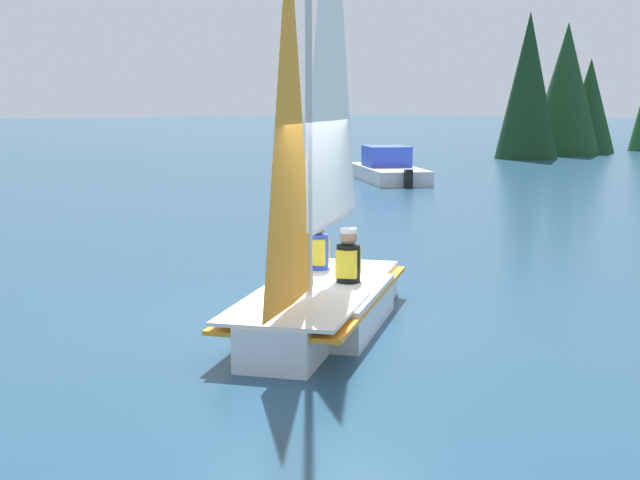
{
  "coord_description": "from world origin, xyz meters",
  "views": [
    {
      "loc": [
        -7.08,
        -7.92,
        2.74
      ],
      "look_at": [
        0.0,
        0.0,
        1.08
      ],
      "focal_mm": 50.0,
      "sensor_mm": 36.0,
      "label": 1
    }
  ],
  "objects_px": {
    "sailboat_main": "(321,252)",
    "sailor_crew": "(317,258)",
    "sailor_helm": "(348,270)",
    "motorboat_distant": "(388,169)"
  },
  "relations": [
    {
      "from": "sailor_crew",
      "to": "motorboat_distant",
      "type": "height_order",
      "value": "motorboat_distant"
    },
    {
      "from": "sailboat_main",
      "to": "sailor_crew",
      "type": "distance_m",
      "value": 1.29
    },
    {
      "from": "sailor_crew",
      "to": "sailboat_main",
      "type": "bearing_deg",
      "value": 16.14
    },
    {
      "from": "sailboat_main",
      "to": "sailor_crew",
      "type": "relative_size",
      "value": 5.35
    },
    {
      "from": "sailor_helm",
      "to": "sailboat_main",
      "type": "bearing_deg",
      "value": -29.35
    },
    {
      "from": "sailboat_main",
      "to": "sailor_crew",
      "type": "xyz_separation_m",
      "value": [
        0.81,
        0.96,
        -0.3
      ]
    },
    {
      "from": "sailor_helm",
      "to": "motorboat_distant",
      "type": "relative_size",
      "value": 0.23
    },
    {
      "from": "motorboat_distant",
      "to": "sailboat_main",
      "type": "bearing_deg",
      "value": 163.76
    },
    {
      "from": "motorboat_distant",
      "to": "sailor_helm",
      "type": "bearing_deg",
      "value": 164.63
    },
    {
      "from": "sailboat_main",
      "to": "sailor_helm",
      "type": "height_order",
      "value": "sailboat_main"
    }
  ]
}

